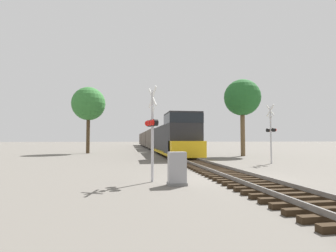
{
  "coord_description": "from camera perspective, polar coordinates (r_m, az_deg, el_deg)",
  "views": [
    {
      "loc": [
        -5.07,
        -12.31,
        1.87
      ],
      "look_at": [
        -2.45,
        5.01,
        2.77
      ],
      "focal_mm": 28.0,
      "sensor_mm": 36.0,
      "label": 1
    }
  ],
  "objects": [
    {
      "name": "tree_mid_background",
      "position": [
        37.15,
        -16.91,
        4.59
      ],
      "size": [
        4.49,
        4.49,
        8.96
      ],
      "color": "#473521",
      "rests_on": "ground"
    },
    {
      "name": "crossing_signal_far",
      "position": [
        21.9,
        21.52,
        -1.01
      ],
      "size": [
        0.42,
        1.01,
        4.6
      ],
      "rotation": [
        0.0,
        0.0,
        1.69
      ],
      "color": "#B7B7BC",
      "rests_on": "ground"
    },
    {
      "name": "rail_track_bed",
      "position": [
        13.43,
        13.87,
        -10.28
      ],
      "size": [
        2.6,
        160.0,
        0.31
      ],
      "color": "black",
      "rests_on": "ground"
    },
    {
      "name": "relay_cabinet",
      "position": [
        10.85,
        1.98,
        -9.3
      ],
      "size": [
        0.79,
        0.55,
        1.36
      ],
      "color": "slate",
      "rests_on": "ground"
    },
    {
      "name": "tree_far_right",
      "position": [
        31.25,
        15.86,
        5.88
      ],
      "size": [
        4.13,
        4.13,
        8.74
      ],
      "color": "brown",
      "rests_on": "ground"
    },
    {
      "name": "crossing_signal_near",
      "position": [
        11.66,
        -3.56,
        0.0
      ],
      "size": [
        0.55,
        1.01,
        4.23
      ],
      "rotation": [
        0.0,
        0.0,
        -1.29
      ],
      "color": "#B7B7BC",
      "rests_on": "ground"
    },
    {
      "name": "ground_plane",
      "position": [
        13.45,
        13.88,
        -10.85
      ],
      "size": [
        400.0,
        400.0,
        0.0
      ],
      "primitive_type": "plane",
      "color": "#666059"
    },
    {
      "name": "freight_train",
      "position": [
        54.67,
        -3.3,
        -2.89
      ],
      "size": [
        3.1,
        67.26,
        4.38
      ],
      "color": "#232326",
      "rests_on": "ground"
    }
  ]
}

